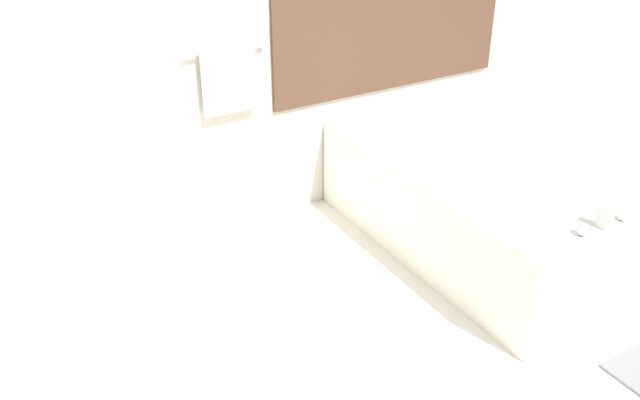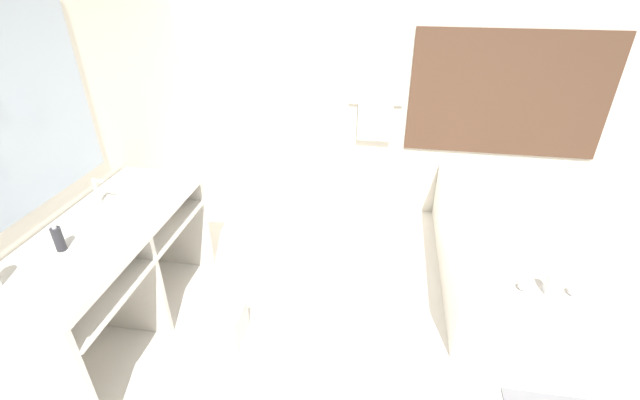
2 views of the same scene
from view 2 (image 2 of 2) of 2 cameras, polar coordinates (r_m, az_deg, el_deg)
ground_plane at (r=2.90m, az=10.09°, el=-23.74°), size 16.00×16.00×0.00m
wall_back_with_blinds at (r=4.10m, az=12.50°, el=15.32°), size 7.40×0.13×2.70m
vanity_counter at (r=3.09m, az=-25.71°, el=-6.44°), size 0.65×1.57×0.88m
sink_faucet at (r=3.18m, az=-27.60°, el=1.00°), size 0.09×0.04×0.18m
bathtub at (r=3.75m, az=23.73°, el=-5.56°), size 0.99×1.89×0.68m
soap_dispenser at (r=2.78m, az=-31.52°, el=-4.40°), size 0.05×0.05×0.17m
waste_bin at (r=3.12m, az=-12.64°, el=-15.90°), size 0.26×0.26×0.24m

